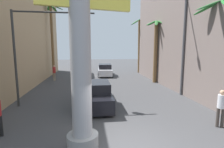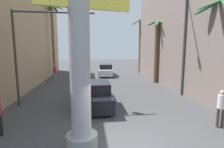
# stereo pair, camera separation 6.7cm
# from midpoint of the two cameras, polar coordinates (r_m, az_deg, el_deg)

# --- Properties ---
(ground_plane) EXTENTS (86.88, 86.88, 0.00)m
(ground_plane) POSITION_cam_midpoint_polar(r_m,az_deg,el_deg) (16.26, -2.77, -4.57)
(ground_plane) COLOR #424244
(neon_sign_pole) EXTENTS (3.34, 1.08, 10.28)m
(neon_sign_pole) POSITION_cam_midpoint_polar(r_m,az_deg,el_deg) (5.92, -10.93, 21.90)
(neon_sign_pole) COLOR #9E9EA3
(neon_sign_pole) RESTS_ON ground
(street_lamp) EXTENTS (2.82, 0.28, 7.41)m
(street_lamp) POSITION_cam_midpoint_polar(r_m,az_deg,el_deg) (14.30, 20.76, 11.31)
(street_lamp) COLOR #59595E
(street_lamp) RESTS_ON ground
(traffic_light_mast) EXTENTS (4.95, 0.32, 5.90)m
(traffic_light_mast) POSITION_cam_midpoint_polar(r_m,az_deg,el_deg) (11.78, -22.72, 10.25)
(traffic_light_mast) COLOR #333333
(traffic_light_mast) RESTS_ON ground
(car_lead) EXTENTS (1.99, 5.13, 1.56)m
(car_lead) POSITION_cam_midpoint_polar(r_m,az_deg,el_deg) (11.45, -5.54, -6.51)
(car_lead) COLOR black
(car_lead) RESTS_ON ground
(car_far) EXTENTS (2.13, 4.63, 1.56)m
(car_far) POSITION_cam_midpoint_polar(r_m,az_deg,el_deg) (23.59, -2.39, 1.28)
(car_far) COLOR black
(car_far) RESTS_ON ground
(palm_tree_near_right) EXTENTS (3.20, 2.88, 6.37)m
(palm_tree_near_right) POSITION_cam_midpoint_polar(r_m,az_deg,el_deg) (11.99, 31.87, 9.74)
(palm_tree_near_right) COLOR brown
(palm_tree_near_right) RESTS_ON ground
(palm_tree_mid_right) EXTENTS (2.41, 2.29, 6.54)m
(palm_tree_mid_right) POSITION_cam_midpoint_polar(r_m,az_deg,el_deg) (19.14, 13.99, 8.92)
(palm_tree_mid_right) COLOR brown
(palm_tree_mid_right) RESTS_ON ground
(palm_tree_far_left) EXTENTS (3.17, 3.10, 9.04)m
(palm_tree_far_left) POSITION_cam_midpoint_polar(r_m,az_deg,el_deg) (23.52, -19.20, 13.20)
(palm_tree_far_left) COLOR brown
(palm_tree_far_left) RESTS_ON ground
(palm_tree_far_right) EXTENTS (3.14, 3.23, 7.93)m
(palm_tree_far_right) POSITION_cam_midpoint_polar(r_m,az_deg,el_deg) (26.77, 8.92, 10.32)
(palm_tree_far_right) COLOR brown
(palm_tree_far_right) RESTS_ON ground
(pedestrian_by_sign) EXTENTS (0.45, 0.45, 1.77)m
(pedestrian_by_sign) POSITION_cam_midpoint_polar(r_m,az_deg,el_deg) (9.53, 31.92, -8.74)
(pedestrian_by_sign) COLOR #3F3833
(pedestrian_by_sign) RESTS_ON ground
(pedestrian_far_left) EXTENTS (0.45, 0.45, 1.76)m
(pedestrian_far_left) POSITION_cam_midpoint_polar(r_m,az_deg,el_deg) (20.84, -18.43, 0.75)
(pedestrian_far_left) COLOR gray
(pedestrian_far_left) RESTS_ON ground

